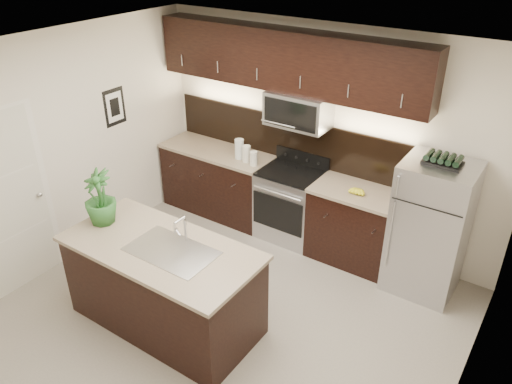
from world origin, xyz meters
TOP-DOWN VIEW (x-y plane):
  - ground at (0.00, 0.00)m, footprint 4.50×4.50m
  - room_walls at (-0.11, -0.04)m, footprint 4.52×4.02m
  - counter_run at (-0.46, 1.69)m, footprint 3.51×0.65m
  - upper_fixtures at (-0.43, 1.84)m, footprint 3.49×0.40m
  - island at (-0.47, -0.40)m, footprint 1.96×0.96m
  - sink_faucet at (-0.32, -0.39)m, footprint 0.84×0.50m
  - refrigerator at (1.51, 1.63)m, footprint 0.74×0.67m
  - wine_rack at (1.51, 1.63)m, footprint 0.38×0.23m
  - plant at (-1.25, -0.41)m, footprint 0.36×0.36m
  - canisters at (-0.90, 1.61)m, footprint 0.38×0.18m
  - french_press at (1.17, 1.64)m, footprint 0.11×0.11m
  - bananas at (0.61, 1.61)m, footprint 0.20×0.16m

SIDE VIEW (x-z plane):
  - ground at x=0.00m, z-range 0.00..0.00m
  - counter_run at x=-0.46m, z-range 0.00..0.94m
  - island at x=-0.47m, z-range 0.00..0.94m
  - refrigerator at x=1.51m, z-range 0.00..1.53m
  - sink_faucet at x=-0.32m, z-range 0.81..1.10m
  - bananas at x=0.61m, z-range 0.94..1.00m
  - canisters at x=-0.90m, z-range 0.92..1.18m
  - french_press at x=1.17m, z-range 0.90..1.23m
  - plant at x=-1.25m, z-range 0.94..1.52m
  - wine_rack at x=1.51m, z-range 1.53..1.62m
  - room_walls at x=-0.11m, z-range 0.34..3.05m
  - upper_fixtures at x=-0.43m, z-range 1.31..2.97m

